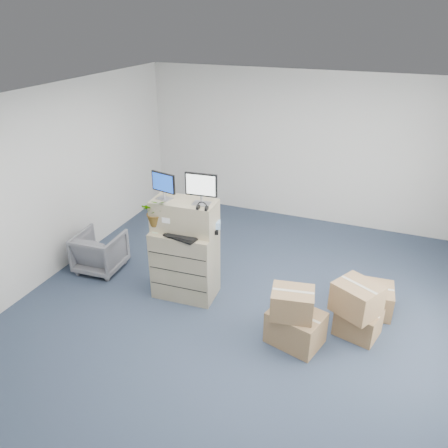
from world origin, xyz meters
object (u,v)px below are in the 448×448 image
(potted_plant, at_px, (157,215))
(office_chair, at_px, (100,250))
(keyboard, at_px, (181,237))
(monitor_left, at_px, (163,184))
(water_bottle, at_px, (194,222))
(filing_cabinet_lower, at_px, (185,263))
(monitor_right, at_px, (201,187))

(potted_plant, xyz_separation_m, office_chair, (-1.20, 0.20, -0.89))
(keyboard, distance_m, office_chair, 1.75)
(monitor_left, relative_size, water_bottle, 1.43)
(keyboard, relative_size, office_chair, 0.67)
(monitor_left, xyz_separation_m, potted_plant, (-0.07, -0.11, -0.41))
(keyboard, bearing_deg, office_chair, -178.39)
(office_chair, bearing_deg, water_bottle, 175.72)
(monitor_left, relative_size, keyboard, 0.81)
(filing_cabinet_lower, xyz_separation_m, potted_plant, (-0.34, -0.10, 0.73))
(filing_cabinet_lower, bearing_deg, monitor_right, 4.64)
(monitor_right, height_order, water_bottle, monitor_right)
(monitor_right, bearing_deg, filing_cabinet_lower, -177.45)
(potted_plant, bearing_deg, office_chair, 170.53)
(filing_cabinet_lower, distance_m, keyboard, 0.55)
(water_bottle, bearing_deg, office_chair, 179.62)
(filing_cabinet_lower, relative_size, monitor_left, 2.72)
(keyboard, bearing_deg, monitor_left, 161.40)
(monitor_right, relative_size, keyboard, 0.93)
(filing_cabinet_lower, height_order, monitor_left, monitor_left)
(filing_cabinet_lower, height_order, office_chair, filing_cabinet_lower)
(potted_plant, distance_m, office_chair, 1.51)
(filing_cabinet_lower, height_order, keyboard, keyboard)
(filing_cabinet_lower, bearing_deg, keyboard, -79.14)
(potted_plant, bearing_deg, keyboard, -11.08)
(keyboard, bearing_deg, water_bottle, 85.05)
(filing_cabinet_lower, bearing_deg, monitor_left, 175.09)
(filing_cabinet_lower, relative_size, keyboard, 2.19)
(filing_cabinet_lower, bearing_deg, water_bottle, 33.02)
(monitor_right, distance_m, office_chair, 2.24)
(monitor_left, xyz_separation_m, water_bottle, (0.40, 0.08, -0.51))
(monitor_left, distance_m, potted_plant, 0.43)
(keyboard, relative_size, potted_plant, 0.93)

